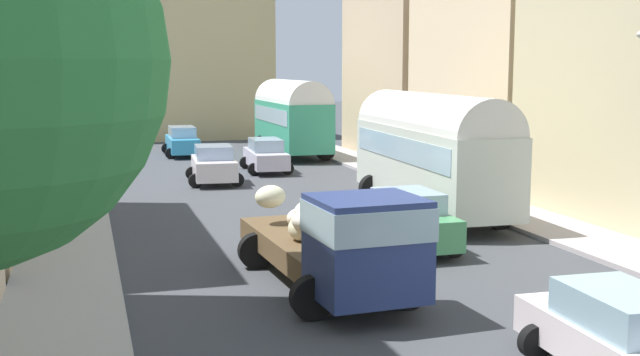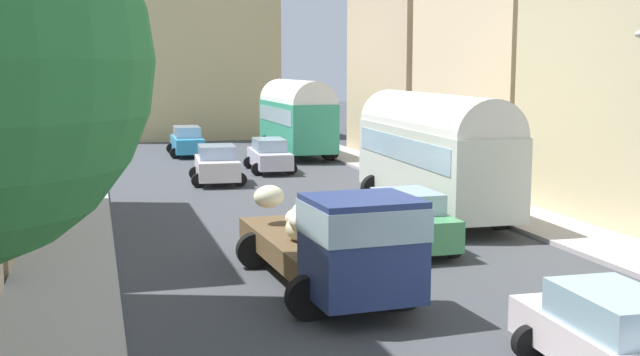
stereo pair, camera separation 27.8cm
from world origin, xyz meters
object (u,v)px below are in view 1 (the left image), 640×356
cargo_truck_0 (338,241)px  pedestrian_0 (47,192)px  parked_bus_1 (292,114)px  pedestrian_1 (75,166)px  parked_bus_0 (431,147)px  car_3 (408,221)px  car_1 (182,141)px  car_2 (621,337)px  car_4 (266,155)px  car_0 (214,165)px

cargo_truck_0 → pedestrian_0: 12.62m
parked_bus_1 → pedestrian_1: 15.29m
parked_bus_0 → car_3: parked_bus_0 is taller
parked_bus_1 → pedestrian_1: size_ratio=4.54×
cargo_truck_0 → car_3: 5.03m
cargo_truck_0 → car_1: bearing=89.9°
car_2 → car_4: size_ratio=0.96×
car_1 → car_3: size_ratio=1.18×
car_3 → car_0: bearing=102.6°
cargo_truck_0 → car_4: 21.29m
parked_bus_1 → cargo_truck_0: bearing=-102.5°
car_0 → car_3: 14.48m
car_2 → car_3: car_3 is taller
pedestrian_1 → cargo_truck_0: bearing=-71.9°
car_1 → pedestrian_0: pedestrian_0 is taller
car_1 → pedestrian_1: pedestrian_1 is taller
car_4 → pedestrian_0: bearing=-133.2°
car_0 → car_4: 4.34m
parked_bus_0 → car_3: 5.83m
pedestrian_0 → pedestrian_1: size_ratio=0.98×
car_2 → pedestrian_1: size_ratio=2.30×
car_3 → parked_bus_1: bearing=83.2°
parked_bus_1 → pedestrian_0: bearing=-127.5°
car_3 → pedestrian_1: (-8.93, 13.56, 0.21)m
parked_bus_0 → car_0: bearing=123.0°
car_1 → car_4: bearing=-69.1°
parked_bus_0 → pedestrian_0: (-12.61, 2.17, -1.30)m
parked_bus_1 → pedestrian_0: parked_bus_1 is taller
car_0 → car_1: 11.13m
cargo_truck_0 → car_1: 29.07m
car_1 → car_2: car_1 is taller
parked_bus_0 → car_0: parked_bus_0 is taller
cargo_truck_0 → car_4: size_ratio=1.69×
car_0 → pedestrian_0: pedestrian_0 is taller
car_4 → parked_bus_1: bearing=64.5°
pedestrian_1 → car_4: bearing=22.7°
car_0 → pedestrian_0: (-6.59, -7.11, 0.19)m
car_3 → car_4: car_3 is taller
car_1 → pedestrian_1: size_ratio=2.41×
parked_bus_1 → pedestrian_0: 20.59m
parked_bus_1 → car_1: size_ratio=1.88×
cargo_truck_0 → car_3: (3.25, 3.80, -0.44)m
car_1 → pedestrian_0: (-6.56, -18.24, 0.18)m
parked_bus_1 → car_4: bearing=-115.5°
cargo_truck_0 → car_2: (2.90, -5.78, -0.51)m
parked_bus_1 → pedestrian_1: bearing=-140.2°
parked_bus_0 → pedestrian_0: size_ratio=5.37×
car_2 → pedestrian_0: (-9.39, 16.61, 0.25)m
cargo_truck_0 → pedestrian_0: cargo_truck_0 is taller
parked_bus_0 → car_1: parked_bus_0 is taller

